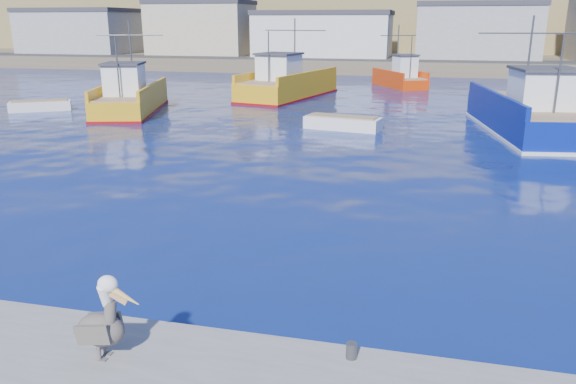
% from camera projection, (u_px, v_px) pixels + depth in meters
% --- Properties ---
extents(ground, '(260.00, 260.00, 0.00)m').
position_uv_depth(ground, '(248.00, 283.00, 14.01)').
color(ground, '#06154F').
rests_on(ground, ground).
extents(dock_bollards, '(36.20, 0.20, 0.30)m').
position_uv_depth(dock_bollards, '(224.00, 334.00, 10.53)').
color(dock_bollards, '#4C4C4C').
rests_on(dock_bollards, dock).
extents(far_shore, '(200.00, 81.00, 24.00)m').
position_uv_depth(far_shore, '(410.00, 8.00, 112.97)').
color(far_shore, brown).
rests_on(far_shore, ground).
extents(trawler_yellow_a, '(6.20, 11.01, 6.41)m').
position_uv_depth(trawler_yellow_a, '(130.00, 99.00, 40.08)').
color(trawler_yellow_a, gold).
rests_on(trawler_yellow_a, ground).
extents(trawler_yellow_b, '(6.81, 12.75, 6.62)m').
position_uv_depth(trawler_yellow_b, '(287.00, 85.00, 48.01)').
color(trawler_yellow_b, gold).
rests_on(trawler_yellow_b, ground).
extents(trawler_blue, '(6.34, 13.19, 6.69)m').
position_uv_depth(trawler_blue, '(531.00, 114.00, 32.58)').
color(trawler_blue, navy).
rests_on(trawler_blue, ground).
extents(boat_orange, '(5.90, 7.72, 5.95)m').
position_uv_depth(boat_orange, '(401.00, 77.00, 55.72)').
color(boat_orange, red).
rests_on(boat_orange, ground).
extents(skiff_left, '(4.36, 3.48, 0.92)m').
position_uv_depth(skiff_left, '(40.00, 107.00, 41.13)').
color(skiff_left, silver).
rests_on(skiff_left, ground).
extents(skiff_mid, '(4.77, 2.40, 0.99)m').
position_uv_depth(skiff_mid, '(343.00, 124.00, 34.00)').
color(skiff_mid, silver).
rests_on(skiff_mid, ground).
extents(pelican, '(1.31, 0.56, 1.61)m').
position_uv_depth(pelican, '(103.00, 323.00, 9.86)').
color(pelican, '#595451').
rests_on(pelican, dock).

